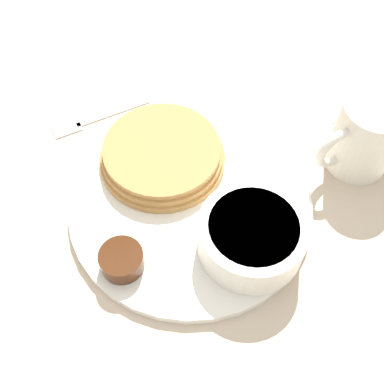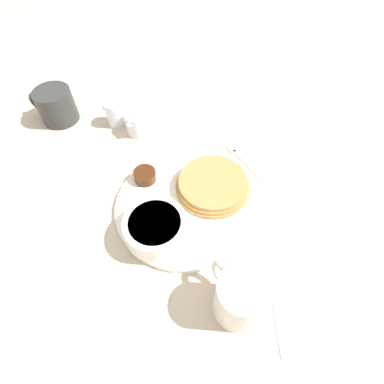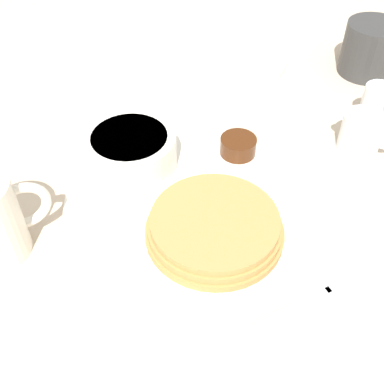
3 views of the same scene
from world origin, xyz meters
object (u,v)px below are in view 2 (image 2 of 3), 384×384
(plate, at_px, (185,206))
(creamer_pitcher_far, at_px, (115,113))
(fork, at_px, (239,155))
(bowl, at_px, (156,228))
(coffee_mug, at_px, (238,298))
(creamer_pitcher_near, at_px, (137,123))
(second_mug, at_px, (56,105))

(plate, distance_m, creamer_pitcher_far, 0.32)
(creamer_pitcher_far, bearing_deg, fork, 54.95)
(creamer_pitcher_far, distance_m, fork, 0.32)
(bowl, bearing_deg, fork, 126.48)
(coffee_mug, bearing_deg, creamer_pitcher_far, -164.55)
(plate, height_order, creamer_pitcher_near, creamer_pitcher_near)
(coffee_mug, bearing_deg, bowl, -147.46)
(coffee_mug, xyz_separation_m, creamer_pitcher_far, (-0.51, -0.14, -0.02))
(bowl, distance_m, second_mug, 0.44)
(creamer_pitcher_far, bearing_deg, second_mug, -111.21)
(second_mug, bearing_deg, creamer_pitcher_near, 62.68)
(creamer_pitcher_far, bearing_deg, creamer_pitcher_near, 48.05)
(fork, xyz_separation_m, second_mug, (-0.24, -0.41, 0.04))
(coffee_mug, relative_size, fork, 0.81)
(plate, xyz_separation_m, fork, (-0.11, 0.16, -0.00))
(creamer_pitcher_far, distance_m, second_mug, 0.15)
(bowl, distance_m, coffee_mug, 0.19)
(fork, distance_m, second_mug, 0.47)
(fork, bearing_deg, bowl, -53.52)
(plate, relative_size, second_mug, 2.51)
(plate, bearing_deg, creamer_pitcher_near, -166.61)
(creamer_pitcher_far, bearing_deg, coffee_mug, 15.45)
(coffee_mug, distance_m, creamer_pitcher_far, 0.53)
(coffee_mug, xyz_separation_m, second_mug, (-0.56, -0.28, -0.01))
(coffee_mug, bearing_deg, plate, -171.24)
(bowl, height_order, creamer_pitcher_far, creamer_pitcher_far)
(coffee_mug, height_order, fork, coffee_mug)
(bowl, xyz_separation_m, creamer_pitcher_far, (-0.35, -0.04, -0.01))
(bowl, xyz_separation_m, fork, (-0.17, 0.22, -0.04))
(creamer_pitcher_near, bearing_deg, creamer_pitcher_far, -131.95)
(creamer_pitcher_near, relative_size, creamer_pitcher_far, 0.94)
(creamer_pitcher_near, bearing_deg, coffee_mug, 11.29)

